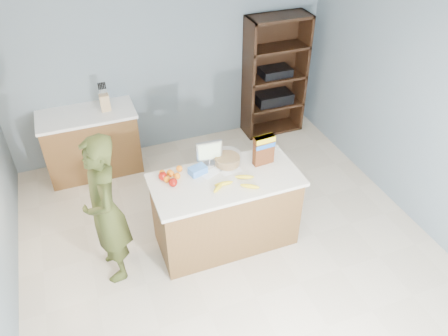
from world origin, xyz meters
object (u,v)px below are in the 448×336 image
object	(u,v)px
shelving_unit	(273,78)
cereal_box	(264,148)
counter_peninsula	(226,213)
tv	(209,152)
person	(105,211)

from	to	relation	value
shelving_unit	cereal_box	world-z (taller)	shelving_unit
counter_peninsula	tv	world-z (taller)	tv
counter_peninsula	tv	bearing A→B (deg)	103.50
person	counter_peninsula	bearing A→B (deg)	85.84
counter_peninsula	shelving_unit	xyz separation A→B (m)	(1.55, 2.05, 0.45)
counter_peninsula	cereal_box	bearing A→B (deg)	12.90
counter_peninsula	person	distance (m)	1.31
counter_peninsula	person	xyz separation A→B (m)	(-1.24, 0.01, 0.42)
cereal_box	tv	bearing A→B (deg)	160.55
tv	person	bearing A→B (deg)	-166.22
counter_peninsula	person	world-z (taller)	person
person	cereal_box	size ratio (longest dim) A/B	4.93
tv	cereal_box	distance (m)	0.58
counter_peninsula	person	bearing A→B (deg)	179.31
shelving_unit	counter_peninsula	bearing A→B (deg)	-127.11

